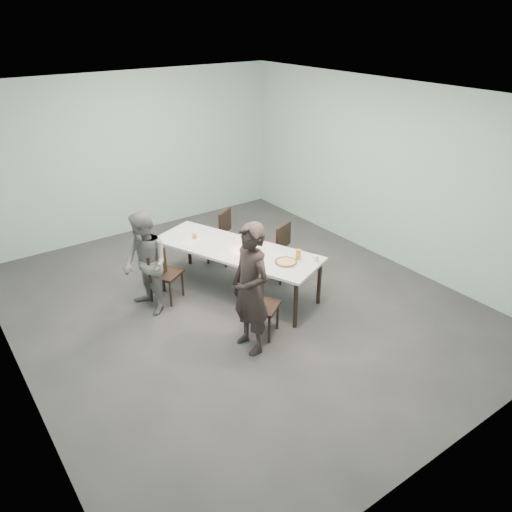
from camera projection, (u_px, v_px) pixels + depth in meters
ground at (237, 304)px, 7.45m from camera, size 7.00×7.00×0.00m
room_shell at (235, 173)px, 6.55m from camera, size 6.02×7.02×3.01m
table at (236, 252)px, 7.47m from camera, size 1.82×2.75×0.75m
chair_near_left at (259, 305)px, 6.51m from camera, size 0.64×0.58×0.87m
chair_far_left at (162, 272)px, 7.32m from camera, size 0.64×0.58×0.87m
chair_near_right at (280, 248)px, 8.03m from camera, size 0.65×0.54×0.87m
chair_far_right at (223, 233)px, 8.56m from camera, size 0.64×0.58×0.87m
diner_near at (250, 289)px, 6.13m from camera, size 0.42×0.64×1.74m
diner_far at (146, 264)px, 6.98m from camera, size 0.65×0.79×1.51m
pizza at (286, 262)px, 7.01m from camera, size 0.34×0.34×0.04m
side_plate at (277, 255)px, 7.25m from camera, size 0.18×0.18×0.01m
beer_glass at (298, 254)px, 7.10m from camera, size 0.08×0.08×0.15m
water_tumbler at (316, 258)px, 7.05m from camera, size 0.08×0.08×0.09m
tealight at (243, 250)px, 7.36m from camera, size 0.06×0.06×0.05m
amber_tumbler at (194, 237)px, 7.73m from camera, size 0.07×0.07×0.08m
menu at (189, 242)px, 7.65m from camera, size 0.36×0.32×0.01m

